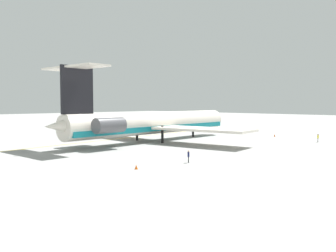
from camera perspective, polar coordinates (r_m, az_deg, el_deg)
ground at (r=85.72m, az=-8.32°, el=-1.67°), size 357.94×357.94×0.00m
main_jetliner at (r=74.09m, az=-2.91°, el=0.50°), size 48.32×42.93×14.08m
ground_crew_near_nose at (r=48.54m, az=3.21°, el=-4.50°), size 0.29×0.36×1.68m
ground_crew_near_tail at (r=104.28m, az=1.07°, el=-0.07°), size 0.44×0.28×1.73m
ground_crew_portside at (r=78.62m, az=22.36°, el=-1.61°), size 0.40×0.27×1.69m
ground_crew_starboard at (r=108.23m, az=-1.18°, el=0.05°), size 0.42×0.27×1.68m
safety_cone_nose at (r=44.07m, az=-4.98°, el=-6.39°), size 0.40×0.40×0.55m
safety_cone_wingtip at (r=88.61m, az=16.30°, el=-1.43°), size 0.40×0.40×0.55m
taxiway_centreline at (r=82.45m, az=-6.70°, el=-1.86°), size 93.54×11.04×0.01m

